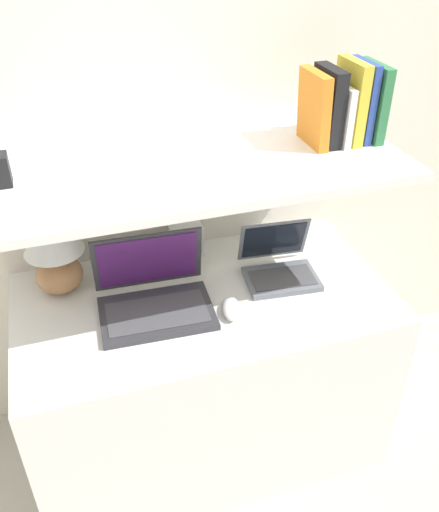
{
  "coord_description": "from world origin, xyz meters",
  "views": [
    {
      "loc": [
        -0.39,
        -1.03,
        1.86
      ],
      "look_at": [
        0.06,
        0.33,
        0.88
      ],
      "focal_mm": 38.0,
      "sensor_mm": 36.0,
      "label": 1
    }
  ],
  "objects_px": {
    "table_lamp": "(54,247)",
    "computer_mouse": "(231,309)",
    "book_orange": "(314,109)",
    "laptop_large": "(154,296)",
    "book_yellow": "(350,101)",
    "book_blue": "(361,101)",
    "book_green": "(371,101)",
    "book_white": "(338,113)",
    "book_black": "(328,106)",
    "router_box": "(186,241)",
    "laptop_small": "(279,266)"
  },
  "relations": [
    {
      "from": "table_lamp",
      "to": "laptop_small",
      "type": "distance_m",
      "value": 0.76
    },
    {
      "from": "table_lamp",
      "to": "book_green",
      "type": "bearing_deg",
      "value": -6.46
    },
    {
      "from": "book_yellow",
      "to": "book_white",
      "type": "distance_m",
      "value": 0.05
    },
    {
      "from": "book_green",
      "to": "book_white",
      "type": "xyz_separation_m",
      "value": [
        -0.11,
        0.0,
        -0.03
      ]
    },
    {
      "from": "computer_mouse",
      "to": "book_orange",
      "type": "height_order",
      "value": "book_orange"
    },
    {
      "from": "laptop_small",
      "to": "book_blue",
      "type": "relative_size",
      "value": 1.1
    },
    {
      "from": "router_box",
      "to": "book_white",
      "type": "bearing_deg",
      "value": -22.55
    },
    {
      "from": "book_green",
      "to": "laptop_small",
      "type": "bearing_deg",
      "value": -172.46
    },
    {
      "from": "table_lamp",
      "to": "book_black",
      "type": "bearing_deg",
      "value": -7.56
    },
    {
      "from": "book_green",
      "to": "book_white",
      "type": "height_order",
      "value": "book_green"
    },
    {
      "from": "book_blue",
      "to": "book_orange",
      "type": "distance_m",
      "value": 0.16
    },
    {
      "from": "laptop_small",
      "to": "book_black",
      "type": "height_order",
      "value": "book_black"
    },
    {
      "from": "book_yellow",
      "to": "book_orange",
      "type": "bearing_deg",
      "value": 180.0
    },
    {
      "from": "book_blue",
      "to": "book_black",
      "type": "height_order",
      "value": "book_blue"
    },
    {
      "from": "laptop_small",
      "to": "book_orange",
      "type": "height_order",
      "value": "book_orange"
    },
    {
      "from": "laptop_large",
      "to": "book_blue",
      "type": "bearing_deg",
      "value": 6.35
    },
    {
      "from": "book_green",
      "to": "table_lamp",
      "type": "bearing_deg",
      "value": 173.54
    },
    {
      "from": "book_green",
      "to": "book_yellow",
      "type": "height_order",
      "value": "book_yellow"
    },
    {
      "from": "laptop_large",
      "to": "book_black",
      "type": "relative_size",
      "value": 1.6
    },
    {
      "from": "laptop_large",
      "to": "book_green",
      "type": "height_order",
      "value": "book_green"
    },
    {
      "from": "book_blue",
      "to": "book_white",
      "type": "distance_m",
      "value": 0.08
    },
    {
      "from": "table_lamp",
      "to": "computer_mouse",
      "type": "xyz_separation_m",
      "value": [
        0.51,
        -0.3,
        -0.15
      ]
    },
    {
      "from": "computer_mouse",
      "to": "laptop_large",
      "type": "bearing_deg",
      "value": 155.79
    },
    {
      "from": "laptop_large",
      "to": "router_box",
      "type": "xyz_separation_m",
      "value": [
        0.18,
        0.27,
        0.01
      ]
    },
    {
      "from": "book_orange",
      "to": "book_blue",
      "type": "bearing_deg",
      "value": 0.0
    },
    {
      "from": "table_lamp",
      "to": "laptop_large",
      "type": "distance_m",
      "value": 0.36
    },
    {
      "from": "book_blue",
      "to": "book_orange",
      "type": "relative_size",
      "value": 1.08
    },
    {
      "from": "laptop_large",
      "to": "computer_mouse",
      "type": "bearing_deg",
      "value": -24.21
    },
    {
      "from": "laptop_large",
      "to": "computer_mouse",
      "type": "relative_size",
      "value": 2.93
    },
    {
      "from": "book_yellow",
      "to": "book_blue",
      "type": "bearing_deg",
      "value": 0.0
    },
    {
      "from": "table_lamp",
      "to": "laptop_small",
      "type": "xyz_separation_m",
      "value": [
        0.73,
        -0.15,
        -0.13
      ]
    },
    {
      "from": "book_blue",
      "to": "book_yellow",
      "type": "bearing_deg",
      "value": 180.0
    },
    {
      "from": "book_white",
      "to": "laptop_small",
      "type": "bearing_deg",
      "value": -167.89
    },
    {
      "from": "book_yellow",
      "to": "book_green",
      "type": "bearing_deg",
      "value": -0.0
    },
    {
      "from": "computer_mouse",
      "to": "book_blue",
      "type": "height_order",
      "value": "book_blue"
    },
    {
      "from": "book_white",
      "to": "book_green",
      "type": "bearing_deg",
      "value": 0.0
    },
    {
      "from": "book_yellow",
      "to": "table_lamp",
      "type": "bearing_deg",
      "value": 173.04
    },
    {
      "from": "router_box",
      "to": "book_green",
      "type": "bearing_deg",
      "value": -18.41
    },
    {
      "from": "book_white",
      "to": "book_black",
      "type": "relative_size",
      "value": 0.78
    },
    {
      "from": "table_lamp",
      "to": "book_blue",
      "type": "bearing_deg",
      "value": -6.7
    },
    {
      "from": "book_yellow",
      "to": "book_orange",
      "type": "relative_size",
      "value": 1.1
    },
    {
      "from": "book_orange",
      "to": "table_lamp",
      "type": "bearing_deg",
      "value": 172.03
    },
    {
      "from": "book_black",
      "to": "book_orange",
      "type": "distance_m",
      "value": 0.05
    },
    {
      "from": "laptop_small",
      "to": "book_black",
      "type": "xyz_separation_m",
      "value": [
        0.14,
        0.04,
        0.54
      ]
    },
    {
      "from": "laptop_large",
      "to": "router_box",
      "type": "bearing_deg",
      "value": 55.99
    },
    {
      "from": "laptop_small",
      "to": "computer_mouse",
      "type": "height_order",
      "value": "laptop_small"
    },
    {
      "from": "router_box",
      "to": "book_yellow",
      "type": "xyz_separation_m",
      "value": [
        0.49,
        -0.19,
        0.53
      ]
    },
    {
      "from": "book_blue",
      "to": "book_yellow",
      "type": "height_order",
      "value": "book_yellow"
    },
    {
      "from": "table_lamp",
      "to": "book_white",
      "type": "distance_m",
      "value": 1.0
    },
    {
      "from": "router_box",
      "to": "book_orange",
      "type": "relative_size",
      "value": 0.54
    }
  ]
}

